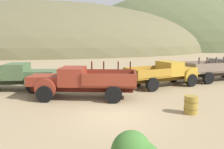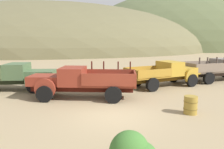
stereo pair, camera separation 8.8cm
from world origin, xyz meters
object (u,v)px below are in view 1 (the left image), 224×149
at_px(truck_rust_red, 76,82).
at_px(oil_drum_foreground, 191,105).
at_px(truck_primer_gray, 221,69).
at_px(truck_mustard, 168,73).
at_px(truck_weathered_green, 16,76).

distance_m(truck_rust_red, oil_drum_foreground, 6.65).
height_order(truck_primer_gray, oil_drum_foreground, truck_primer_gray).
xyz_separation_m(truck_mustard, oil_drum_foreground, (-1.54, -6.38, -0.55)).
distance_m(truck_weathered_green, oil_drum_foreground, 11.69).
height_order(truck_rust_red, truck_primer_gray, same).
relative_size(truck_weathered_green, oil_drum_foreground, 7.37).
bearing_deg(truck_mustard, truck_primer_gray, -2.07).
xyz_separation_m(truck_rust_red, oil_drum_foreground, (5.47, -3.73, -0.58)).
relative_size(truck_primer_gray, oil_drum_foreground, 7.53).
distance_m(truck_mustard, truck_primer_gray, 5.79).
bearing_deg(truck_rust_red, truck_primer_gray, -149.65).
height_order(truck_weathered_green, truck_mustard, truck_weathered_green).
bearing_deg(truck_primer_gray, oil_drum_foreground, -141.61).
bearing_deg(truck_primer_gray, truck_mustard, -173.94).
height_order(truck_mustard, truck_primer_gray, truck_primer_gray).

